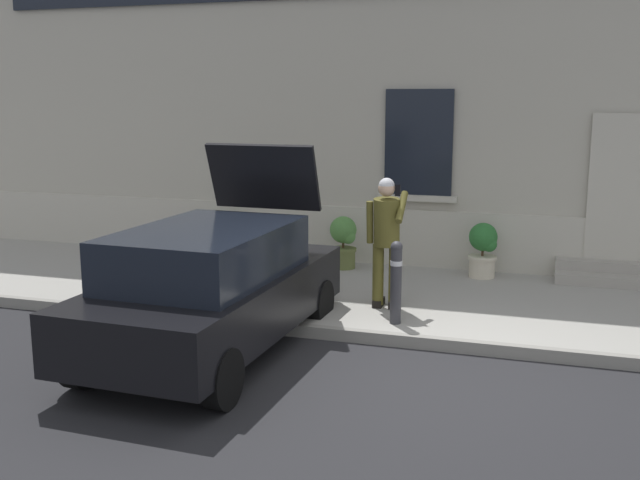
{
  "coord_description": "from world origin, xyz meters",
  "views": [
    {
      "loc": [
        1.34,
        -7.41,
        2.93
      ],
      "look_at": [
        -1.5,
        1.6,
        1.1
      ],
      "focal_mm": 41.65,
      "sensor_mm": 36.0,
      "label": 1
    }
  ],
  "objects_px": {
    "planter_cream": "(483,249)",
    "person_on_phone": "(386,234)",
    "planter_terracotta": "(218,234)",
    "planter_olive": "(344,241)",
    "bollard_near_person": "(396,279)",
    "hatchback_car_black": "(213,286)"
  },
  "relations": [
    {
      "from": "hatchback_car_black",
      "to": "planter_cream",
      "type": "bearing_deg",
      "value": 56.71
    },
    {
      "from": "hatchback_car_black",
      "to": "planter_terracotta",
      "type": "bearing_deg",
      "value": 114.62
    },
    {
      "from": "planter_terracotta",
      "to": "planter_olive",
      "type": "xyz_separation_m",
      "value": [
        2.25,
        0.04,
        0.0
      ]
    },
    {
      "from": "planter_cream",
      "to": "planter_olive",
      "type": "bearing_deg",
      "value": -178.97
    },
    {
      "from": "planter_olive",
      "to": "planter_cream",
      "type": "relative_size",
      "value": 1.0
    },
    {
      "from": "bollard_near_person",
      "to": "planter_cream",
      "type": "relative_size",
      "value": 1.22
    },
    {
      "from": "planter_terracotta",
      "to": "planter_cream",
      "type": "bearing_deg",
      "value": 1.02
    },
    {
      "from": "planter_olive",
      "to": "person_on_phone",
      "type": "bearing_deg",
      "value": -60.96
    },
    {
      "from": "hatchback_car_black",
      "to": "planter_cream",
      "type": "distance_m",
      "value": 4.86
    },
    {
      "from": "hatchback_car_black",
      "to": "planter_cream",
      "type": "xyz_separation_m",
      "value": [
        2.67,
        4.06,
        -0.19
      ]
    },
    {
      "from": "person_on_phone",
      "to": "planter_terracotta",
      "type": "relative_size",
      "value": 2.04
    },
    {
      "from": "hatchback_car_black",
      "to": "planter_olive",
      "type": "bearing_deg",
      "value": 84.02
    },
    {
      "from": "planter_olive",
      "to": "planter_cream",
      "type": "height_order",
      "value": "same"
    },
    {
      "from": "person_on_phone",
      "to": "planter_cream",
      "type": "relative_size",
      "value": 2.04
    },
    {
      "from": "hatchback_car_black",
      "to": "person_on_phone",
      "type": "bearing_deg",
      "value": 50.07
    },
    {
      "from": "bollard_near_person",
      "to": "person_on_phone",
      "type": "bearing_deg",
      "value": 113.15
    },
    {
      "from": "planter_cream",
      "to": "person_on_phone",
      "type": "bearing_deg",
      "value": -116.43
    },
    {
      "from": "planter_cream",
      "to": "hatchback_car_black",
      "type": "bearing_deg",
      "value": -123.29
    },
    {
      "from": "planter_terracotta",
      "to": "planter_olive",
      "type": "height_order",
      "value": "same"
    },
    {
      "from": "person_on_phone",
      "to": "planter_terracotta",
      "type": "distance_m",
      "value": 4.04
    },
    {
      "from": "hatchback_car_black",
      "to": "planter_cream",
      "type": "relative_size",
      "value": 4.79
    },
    {
      "from": "bollard_near_person",
      "to": "planter_terracotta",
      "type": "height_order",
      "value": "bollard_near_person"
    }
  ]
}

